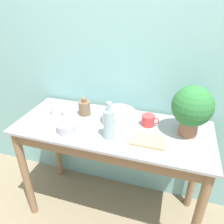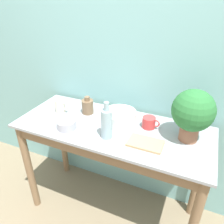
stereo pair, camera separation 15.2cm
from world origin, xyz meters
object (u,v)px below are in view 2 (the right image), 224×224
Objects in this scene: bottle_short at (88,106)px; tray_board at (145,143)px; mug_red at (149,122)px; bowl_small_steel at (67,124)px; bottle_tall at (107,123)px; mug_cream at (60,106)px; potted_plant at (193,112)px; bowl_wash_large at (120,117)px.

tray_board is (0.54, -0.21, -0.05)m from bottle_short.
mug_red is (0.51, -0.01, -0.02)m from bottle_short.
bowl_small_steel is (-0.53, -0.25, -0.01)m from mug_red.
bottle_tall is at bearing -173.82° from tray_board.
mug_cream is 0.86× the size of bowl_small_steel.
bowl_wash_large is (-0.50, 0.02, -0.16)m from potted_plant.
bottle_short is 1.13× the size of mug_red.
potted_plant is at bearing 21.22° from bottle_tall.
bowl_wash_large is at bearing 88.82° from bottle_tall.
potted_plant is at bearing 34.63° from tray_board.
mug_cream is at bearing -161.45° from bottle_short.
bowl_wash_large is 0.22m from mug_red.
mug_red reaches higher than bowl_small_steel.
bottle_short is at bearing 176.48° from potted_plant.
bottle_short reaches higher than tray_board.
mug_cream is at bearing -175.22° from mug_red.
bowl_wash_large is 1.10× the size of tray_board.
bottle_short is 1.21× the size of mug_cream.
bottle_short is 0.22m from mug_cream.
bowl_small_steel is at bearing -155.12° from mug_red.
mug_cream is at bearing -174.78° from bowl_wash_large.
potted_plant is 3.00× the size of mug_cream.
potted_plant is 1.01m from mug_cream.
potted_plant is 2.79× the size of mug_red.
potted_plant reaches higher than tray_board.
mug_red is at bearing 4.78° from mug_cream.
bowl_small_steel is 0.57m from tray_board.
tray_board is at bearing -36.44° from bowl_wash_large.
potted_plant is 1.57× the size of tray_board.
mug_red is 0.56× the size of tray_board.
tray_board is (0.26, -0.19, -0.04)m from bowl_wash_large.
bowl_wash_large is at bearing -176.24° from mug_red.
bowl_wash_large is 1.96× the size of mug_red.
mug_cream is 0.72m from mug_red.
bowl_wash_large is 0.50m from mug_cream.
mug_red is at bearing 3.76° from bowl_wash_large.
bottle_short is at bearing 178.75° from mug_red.
bottle_short is at bearing 174.88° from bowl_wash_large.
bowl_small_steel is at bearing -45.37° from mug_cream.
potted_plant is 0.52m from bowl_wash_large.
bowl_wash_large reaches higher than mug_red.
potted_plant is 0.80m from bottle_short.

